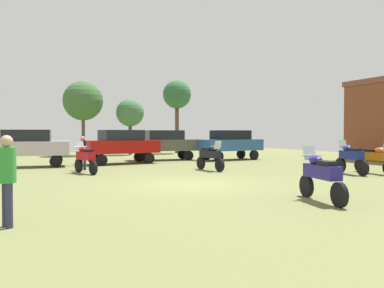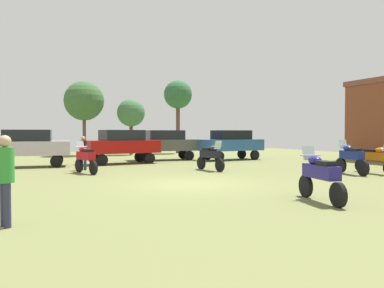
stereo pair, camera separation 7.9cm
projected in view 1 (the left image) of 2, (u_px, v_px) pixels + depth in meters
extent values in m
cube|color=olive|center=(190.00, 185.00, 13.88)|extent=(44.00, 52.00, 0.02)
cylinder|color=black|center=(340.00, 165.00, 18.00)|extent=(0.23, 0.69, 0.68)
cylinder|color=black|center=(363.00, 168.00, 16.52)|extent=(0.23, 0.69, 0.68)
cube|color=navy|center=(351.00, 155.00, 17.25)|extent=(0.57, 1.34, 0.36)
ellipsoid|color=navy|center=(347.00, 148.00, 17.52)|extent=(0.39, 0.53, 0.24)
cube|color=black|center=(355.00, 150.00, 17.02)|extent=(0.39, 0.60, 0.12)
cube|color=silver|center=(343.00, 144.00, 17.83)|extent=(0.38, 0.21, 0.39)
cylinder|color=#B7B7BC|center=(344.00, 145.00, 17.74)|extent=(0.62, 0.14, 0.04)
cylinder|color=black|center=(220.00, 165.00, 18.34)|extent=(0.22, 0.63, 0.62)
cylinder|color=black|center=(201.00, 163.00, 19.65)|extent=(0.22, 0.63, 0.62)
cube|color=black|center=(210.00, 154.00, 18.98)|extent=(0.57, 1.37, 0.36)
ellipsoid|color=black|center=(214.00, 149.00, 18.72)|extent=(0.39, 0.53, 0.24)
cube|color=black|center=(207.00, 149.00, 19.17)|extent=(0.39, 0.60, 0.12)
cube|color=silver|center=(218.00, 145.00, 18.44)|extent=(0.38, 0.21, 0.39)
cylinder|color=#B7B7BC|center=(216.00, 146.00, 18.52)|extent=(0.62, 0.14, 0.04)
cylinder|color=black|center=(79.00, 166.00, 18.11)|extent=(0.30, 0.63, 0.62)
cylinder|color=black|center=(93.00, 168.00, 17.02)|extent=(0.30, 0.63, 0.62)
cube|color=#AE111A|center=(86.00, 156.00, 17.55)|extent=(0.71, 1.29, 0.36)
ellipsoid|color=#AE111A|center=(83.00, 149.00, 17.75)|extent=(0.45, 0.55, 0.24)
cube|color=black|center=(88.00, 151.00, 17.38)|extent=(0.45, 0.62, 0.12)
cube|color=silver|center=(80.00, 145.00, 17.98)|extent=(0.39, 0.25, 0.39)
cylinder|color=#B7B7BC|center=(81.00, 147.00, 17.91)|extent=(0.60, 0.22, 0.04)
cylinder|color=black|center=(360.00, 165.00, 18.33)|extent=(0.14, 0.61, 0.60)
cube|color=#C96910|center=(374.00, 156.00, 17.56)|extent=(0.40, 1.39, 0.36)
ellipsoid|color=#C96910|center=(380.00, 150.00, 17.26)|extent=(0.33, 0.49, 0.24)
cube|color=black|center=(370.00, 151.00, 17.78)|extent=(0.32, 0.57, 0.12)
cylinder|color=#B7B7BC|center=(384.00, 148.00, 17.04)|extent=(0.62, 0.06, 0.04)
cylinder|color=black|center=(306.00, 186.00, 11.14)|extent=(0.24, 0.64, 0.63)
cylinder|color=black|center=(339.00, 195.00, 9.56)|extent=(0.24, 0.64, 0.63)
cube|color=navy|center=(322.00, 172.00, 10.33)|extent=(0.62, 1.42, 0.36)
ellipsoid|color=navy|center=(316.00, 160.00, 10.63)|extent=(0.41, 0.53, 0.24)
cube|color=black|center=(327.00, 163.00, 10.09)|extent=(0.40, 0.61, 0.12)
cube|color=silver|center=(309.00, 153.00, 10.96)|extent=(0.38, 0.22, 0.39)
cylinder|color=#B7B7BC|center=(311.00, 155.00, 10.86)|extent=(0.61, 0.16, 0.04)
cylinder|color=black|center=(101.00, 160.00, 21.69)|extent=(0.66, 0.31, 0.64)
cylinder|color=black|center=(93.00, 159.00, 22.91)|extent=(0.66, 0.31, 0.64)
cylinder|color=black|center=(149.00, 158.00, 23.23)|extent=(0.66, 0.31, 0.64)
cylinder|color=black|center=(139.00, 157.00, 24.46)|extent=(0.66, 0.31, 0.64)
cube|color=#A1100D|center=(121.00, 147.00, 23.05)|extent=(4.51, 2.39, 0.75)
cube|color=black|center=(121.00, 135.00, 23.03)|extent=(2.57, 1.90, 0.61)
cylinder|color=black|center=(145.00, 156.00, 25.07)|extent=(0.66, 0.28, 0.64)
cylinder|color=black|center=(141.00, 155.00, 26.44)|extent=(0.66, 0.28, 0.64)
cylinder|color=black|center=(188.00, 155.00, 25.99)|extent=(0.66, 0.28, 0.64)
cylinder|color=black|center=(182.00, 154.00, 27.35)|extent=(0.66, 0.28, 0.64)
cube|color=#4C5047|center=(165.00, 145.00, 26.19)|extent=(4.45, 2.20, 0.75)
cube|color=black|center=(165.00, 135.00, 26.17)|extent=(2.50, 1.80, 0.61)
cylinder|color=black|center=(0.00, 161.00, 21.08)|extent=(0.66, 0.29, 0.64)
cylinder|color=black|center=(56.00, 161.00, 20.57)|extent=(0.66, 0.29, 0.64)
cylinder|color=black|center=(57.00, 160.00, 21.95)|extent=(0.66, 0.29, 0.64)
cube|color=#BCACBC|center=(27.00, 148.00, 20.81)|extent=(4.47, 2.26, 0.75)
cube|color=black|center=(27.00, 135.00, 20.79)|extent=(2.53, 1.84, 0.61)
cylinder|color=black|center=(219.00, 156.00, 25.02)|extent=(0.66, 0.30, 0.64)
cylinder|color=black|center=(207.00, 155.00, 26.26)|extent=(0.66, 0.30, 0.64)
cylinder|color=black|center=(254.00, 155.00, 26.51)|extent=(0.66, 0.30, 0.64)
cylinder|color=black|center=(241.00, 154.00, 27.75)|extent=(0.66, 0.30, 0.64)
cube|color=#2D5F9E|center=(230.00, 145.00, 26.36)|extent=(4.49, 2.31, 0.75)
cube|color=black|center=(230.00, 135.00, 26.34)|extent=(2.54, 1.86, 0.61)
cylinder|color=#253450|center=(81.00, 162.00, 19.13)|extent=(0.14, 0.14, 0.81)
cylinder|color=#253450|center=(85.00, 162.00, 19.14)|extent=(0.14, 0.14, 0.81)
cylinder|color=black|center=(83.00, 147.00, 19.12)|extent=(0.44, 0.44, 0.64)
sphere|color=tan|center=(83.00, 138.00, 19.10)|extent=(0.22, 0.22, 0.22)
cylinder|color=#2E314C|center=(6.00, 204.00, 7.61)|extent=(0.14, 0.14, 0.87)
cylinder|color=#2E314C|center=(9.00, 206.00, 7.49)|extent=(0.14, 0.14, 0.87)
cylinder|color=#2E8D36|center=(7.00, 165.00, 7.53)|extent=(0.44, 0.44, 0.69)
sphere|color=tan|center=(7.00, 141.00, 7.52)|extent=(0.24, 0.24, 0.24)
cylinder|color=brown|center=(130.00, 137.00, 32.68)|extent=(0.29, 0.29, 3.00)
sphere|color=#427245|center=(130.00, 113.00, 32.62)|extent=(2.33, 2.33, 2.33)
cylinder|color=brown|center=(177.00, 127.00, 35.20)|extent=(0.35, 0.35, 4.72)
sphere|color=#2F6338|center=(177.00, 94.00, 35.11)|extent=(2.55, 2.55, 2.55)
cylinder|color=brown|center=(83.00, 133.00, 31.56)|extent=(0.27, 0.27, 3.70)
sphere|color=#3A6434|center=(83.00, 101.00, 31.49)|extent=(3.20, 3.20, 3.20)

